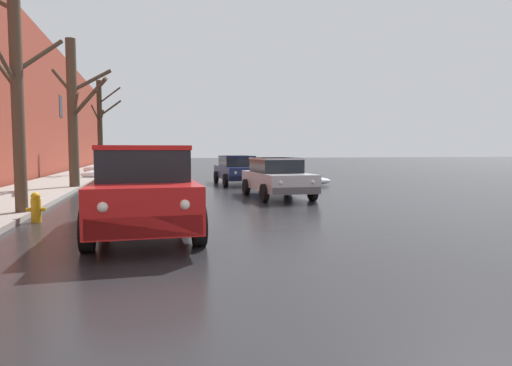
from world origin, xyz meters
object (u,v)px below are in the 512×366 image
at_px(bare_tree_second_along_sidewalk, 16,80).
at_px(sedan_silver_parked_kerbside_close, 277,176).
at_px(pickup_truck_red_approaching_near_lane, 144,190).
at_px(bare_tree_mid_block, 74,111).
at_px(fire_hydrant, 36,207).
at_px(bare_tree_far_down_block, 100,126).
at_px(sedan_darkblue_parked_kerbside_mid, 237,169).

relative_size(bare_tree_second_along_sidewalk, sedan_silver_parked_kerbside_close, 1.63).
xyz_separation_m(bare_tree_second_along_sidewalk, pickup_truck_red_approaching_near_lane, (3.03, -2.97, -2.53)).
distance_m(bare_tree_mid_block, sedan_silver_parked_kerbside_close, 9.45).
distance_m(bare_tree_second_along_sidewalk, fire_hydrant, 3.25).
bearing_deg(sedan_silver_parked_kerbside_close, pickup_truck_red_approaching_near_lane, -127.39).
height_order(bare_tree_mid_block, sedan_silver_parked_kerbside_close, bare_tree_mid_block).
height_order(bare_tree_far_down_block, fire_hydrant, bare_tree_far_down_block).
distance_m(pickup_truck_red_approaching_near_lane, fire_hydrant, 3.22).
relative_size(pickup_truck_red_approaching_near_lane, sedan_silver_parked_kerbside_close, 1.27).
xyz_separation_m(bare_tree_second_along_sidewalk, bare_tree_far_down_block, (0.06, 18.88, -0.12)).
distance_m(sedan_silver_parked_kerbside_close, sedan_darkblue_parked_kerbside_mid, 6.52).
height_order(bare_tree_mid_block, bare_tree_far_down_block, bare_tree_mid_block).
bearing_deg(bare_tree_mid_block, pickup_truck_red_approaching_near_lane, -74.99).
bearing_deg(bare_tree_mid_block, bare_tree_far_down_block, 90.06).
relative_size(bare_tree_mid_block, fire_hydrant, 9.00).
bearing_deg(sedan_silver_parked_kerbside_close, bare_tree_second_along_sidewalk, -158.60).
bearing_deg(sedan_darkblue_parked_kerbside_mid, bare_tree_mid_block, -169.27).
relative_size(bare_tree_second_along_sidewalk, pickup_truck_red_approaching_near_lane, 1.29).
distance_m(sedan_darkblue_parked_kerbside_mid, fire_hydrant, 12.51).
distance_m(bare_tree_far_down_block, sedan_darkblue_parked_kerbside_mid, 12.21).
xyz_separation_m(bare_tree_mid_block, sedan_darkblue_parked_kerbside_mid, (7.36, 1.39, -2.59)).
distance_m(bare_tree_far_down_block, sedan_silver_parked_kerbside_close, 17.78).
distance_m(bare_tree_second_along_sidewalk, bare_tree_far_down_block, 18.88).
xyz_separation_m(bare_tree_mid_block, bare_tree_far_down_block, (-0.01, 10.80, -0.05)).
bearing_deg(bare_tree_mid_block, sedan_darkblue_parked_kerbside_mid, 10.73).
distance_m(pickup_truck_red_approaching_near_lane, sedan_silver_parked_kerbside_close, 7.48).
bearing_deg(bare_tree_far_down_block, pickup_truck_red_approaching_near_lane, -82.24).
height_order(bare_tree_mid_block, sedan_darkblue_parked_kerbside_mid, bare_tree_mid_block).
xyz_separation_m(bare_tree_far_down_block, sedan_darkblue_parked_kerbside_mid, (7.37, -9.40, -2.54)).
xyz_separation_m(pickup_truck_red_approaching_near_lane, sedan_silver_parked_kerbside_close, (4.54, 5.94, -0.13)).
bearing_deg(fire_hydrant, bare_tree_mid_block, 93.15).
bearing_deg(bare_tree_mid_block, bare_tree_second_along_sidewalk, -90.48).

